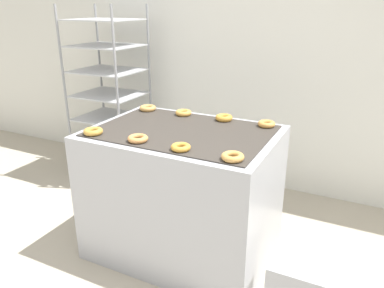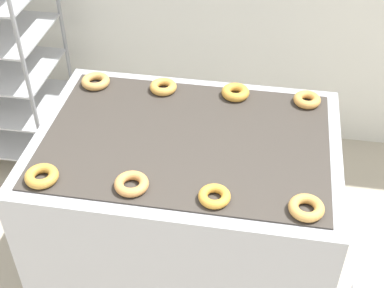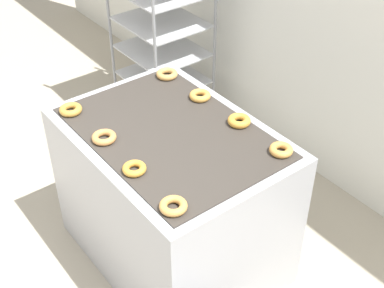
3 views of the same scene
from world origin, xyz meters
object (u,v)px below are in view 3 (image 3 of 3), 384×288
object	(u,v)px
donut_near_left	(71,109)
baking_rack_cart	(161,22)
donut_near_right	(173,206)
donut_near_midleft	(104,137)
donut_far_right	(281,150)
fryer_machine	(172,198)
donut_far_midright	(239,121)
donut_near_midright	(134,169)
donut_far_midleft	(200,96)
donut_far_left	(167,74)

from	to	relation	value
donut_near_left	baking_rack_cart	bearing A→B (deg)	124.13
baking_rack_cart	donut_near_right	distance (m)	2.19
donut_near_midleft	donut_far_right	xyz separation A→B (m)	(0.66, 0.68, 0.00)
fryer_machine	donut_near_left	distance (m)	0.80
baking_rack_cart	donut_near_right	bearing A→B (deg)	-33.38
donut_far_right	donut_far_midright	bearing A→B (deg)	179.39
donut_near_midright	donut_far_midleft	distance (m)	0.76
donut_near_right	donut_far_right	bearing A→B (deg)	89.89
baking_rack_cart	donut_near_midleft	bearing A→B (deg)	-45.43
donut_far_midright	donut_far_right	size ratio (longest dim) A/B	1.05
baking_rack_cart	donut_far_midleft	world-z (taller)	baking_rack_cart
donut_near_right	donut_near_midleft	bearing A→B (deg)	178.53
fryer_machine	donut_far_left	xyz separation A→B (m)	(-0.51, 0.34, 0.51)
donut_near_right	donut_far_midright	world-z (taller)	donut_far_midright
baking_rack_cart	donut_near_left	world-z (taller)	baking_rack_cart
donut_near_left	donut_near_right	world-z (taller)	donut_near_left
fryer_machine	donut_near_left	size ratio (longest dim) A/B	9.92
baking_rack_cart	donut_near_left	xyz separation A→B (m)	(0.82, -1.21, 0.08)
donut_near_left	donut_near_midright	bearing A→B (deg)	0.34
donut_far_right	donut_far_midleft	bearing A→B (deg)	-179.61
fryer_machine	donut_far_midright	size ratio (longest dim) A/B	9.98
donut_far_midleft	fryer_machine	bearing A→B (deg)	-63.37
donut_near_midright	donut_far_left	distance (m)	0.95
donut_near_midright	donut_near_midleft	bearing A→B (deg)	177.75
donut_near_midright	donut_far_midright	bearing A→B (deg)	89.47
donut_near_midleft	donut_far_left	xyz separation A→B (m)	(-0.35, 0.67, 0.00)
fryer_machine	donut_near_left	xyz separation A→B (m)	(-0.51, -0.35, 0.51)
donut_near_left	donut_far_right	xyz separation A→B (m)	(1.01, 0.69, -0.00)
donut_near_midleft	donut_near_midright	bearing A→B (deg)	-2.25
donut_far_left	donut_near_left	bearing A→B (deg)	-90.26
baking_rack_cart	donut_far_midleft	distance (m)	1.27
donut_near_right	donut_far_midleft	distance (m)	0.97
donut_near_midright	donut_near_left	bearing A→B (deg)	-179.66
donut_near_right	donut_far_midright	distance (m)	0.77
baking_rack_cart	donut_near_midleft	world-z (taller)	baking_rack_cart
donut_near_right	donut_far_midleft	bearing A→B (deg)	134.48
fryer_machine	donut_near_midleft	size ratio (longest dim) A/B	9.80
baking_rack_cart	donut_far_midright	world-z (taller)	baking_rack_cart
donut_near_midleft	donut_near_right	xyz separation A→B (m)	(0.66, -0.02, 0.00)
donut_near_right	fryer_machine	bearing A→B (deg)	145.56
donut_far_left	donut_far_midright	world-z (taller)	donut_far_midright
donut_near_midright	donut_far_right	world-z (taller)	donut_far_right
donut_far_midleft	donut_far_right	bearing A→B (deg)	0.39
donut_near_right	donut_far_midright	xyz separation A→B (m)	(-0.33, 0.70, 0.00)
fryer_machine	donut_near_right	bearing A→B (deg)	-34.44
fryer_machine	donut_far_right	size ratio (longest dim) A/B	10.43
donut_near_left	donut_far_right	size ratio (longest dim) A/B	1.05
donut_near_right	donut_far_midleft	size ratio (longest dim) A/B	1.02
donut_near_right	donut_far_right	xyz separation A→B (m)	(0.00, 0.69, 0.00)
baking_rack_cart	donut_far_midright	distance (m)	1.59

